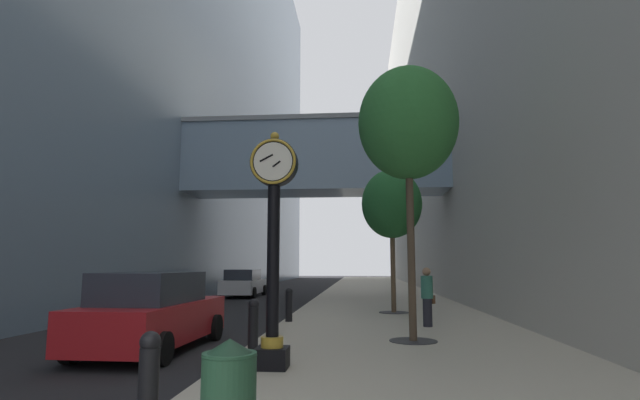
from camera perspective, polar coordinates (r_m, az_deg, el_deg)
The scene contains 15 objects.
ground_plane at distance 29.84m, azimuth -0.01°, elevation -11.23°, with size 110.00×110.00×0.00m, color black.
sidewalk_right at distance 32.74m, azimuth 6.67°, elevation -10.73°, with size 7.01×80.00×0.14m, color #BCB29E.
building_block_left at distance 39.55m, azimuth -16.94°, elevation 19.31°, with size 23.04×80.00×39.30m.
building_block_right at distance 36.78m, azimuth 19.32°, elevation 15.72°, with size 9.00×80.00×32.37m.
street_clock at distance 8.62m, azimuth -5.48°, elevation -4.15°, with size 0.84×0.55×4.14m.
bollard_nearest at distance 5.81m, azimuth -19.42°, elevation -19.14°, with size 0.23×0.23×1.04m.
bollard_third at distance 10.60m, azimuth -7.81°, elevation -14.05°, with size 0.23×0.23×1.04m.
bollard_fourth at distance 13.08m, azimuth -5.33°, elevation -12.85°, with size 0.23×0.23×1.04m.
bollard_fifth at distance 15.58m, azimuth -3.65°, elevation -12.02°, with size 0.23×0.23×1.04m.
street_tree_near at distance 12.23m, azimuth 10.26°, elevation 8.72°, with size 2.42×2.42×6.59m.
street_tree_mid_near at distance 18.66m, azimuth 8.40°, elevation -0.51°, with size 2.27×2.27×5.36m.
trash_bin at distance 5.01m, azimuth -10.65°, elevation -21.45°, with size 0.53×0.53×1.05m.
pedestrian_walking at distance 14.59m, azimuth 12.44°, elevation -10.83°, with size 0.49×0.52×1.68m.
car_white_near at distance 29.86m, azimuth -8.95°, elevation -9.62°, with size 2.15×4.64×1.62m.
car_red_mid at distance 11.72m, azimuth -19.00°, elevation -12.36°, with size 2.12×4.68×1.72m.
Camera 1 is at (2.51, -2.67, 1.89)m, focal length 27.34 mm.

